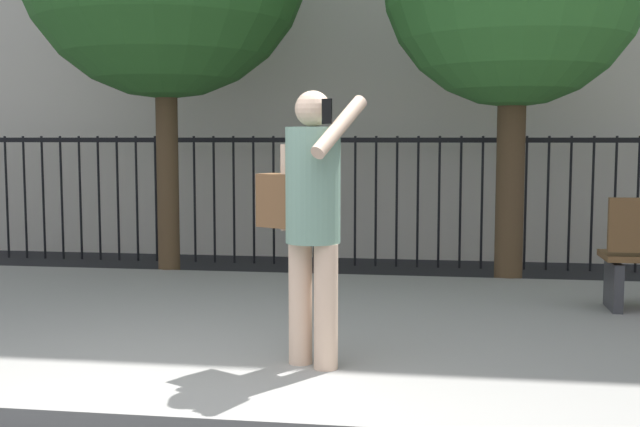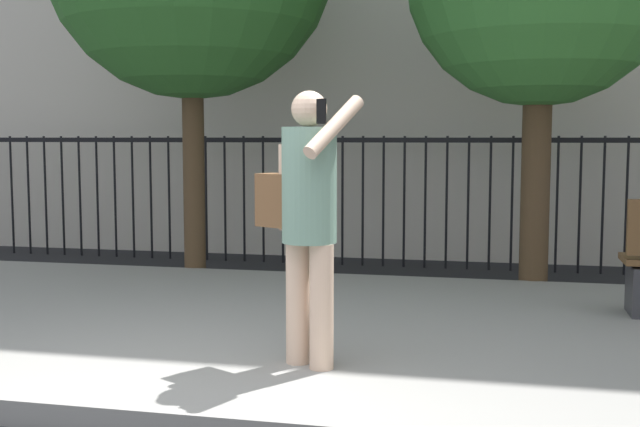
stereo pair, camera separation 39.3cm
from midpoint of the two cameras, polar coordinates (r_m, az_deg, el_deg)
name	(u,v)px [view 2 (the right image)]	position (r m, az deg, el deg)	size (l,w,h in m)	color
sidewalk	(268,328)	(6.37, -1.95, -8.22)	(28.00, 4.40, 0.15)	gray
iron_fence	(353,183)	(9.83, 3.50, 2.18)	(12.03, 0.04, 1.60)	black
pedestrian_on_phone	(306,207)	(4.93, 1.29, 0.43)	(0.72, 0.59, 1.72)	beige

